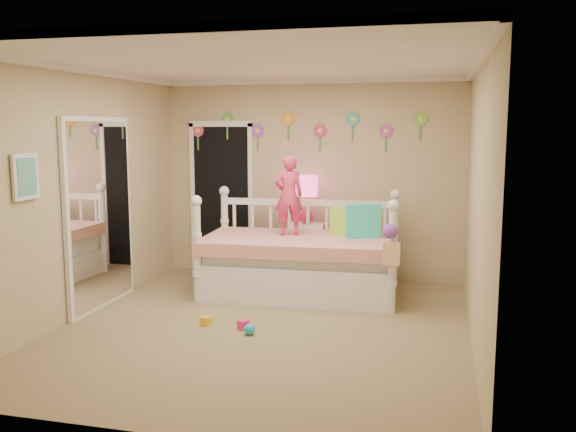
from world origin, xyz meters
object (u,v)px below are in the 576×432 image
(child, at_px, (289,195))
(nightstand, at_px, (307,252))
(table_lamp, at_px, (307,192))
(daybed, at_px, (300,243))

(child, xyz_separation_m, nightstand, (0.08, 0.63, -0.80))
(child, height_order, table_lamp, child)
(nightstand, distance_m, table_lamp, 0.79)
(child, bearing_deg, nightstand, -121.72)
(nightstand, relative_size, table_lamp, 1.21)
(child, distance_m, table_lamp, 0.64)
(child, relative_size, nightstand, 1.28)
(nightstand, bearing_deg, table_lamp, 174.91)
(daybed, xyz_separation_m, child, (-0.16, 0.09, 0.55))
(daybed, height_order, nightstand, daybed)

